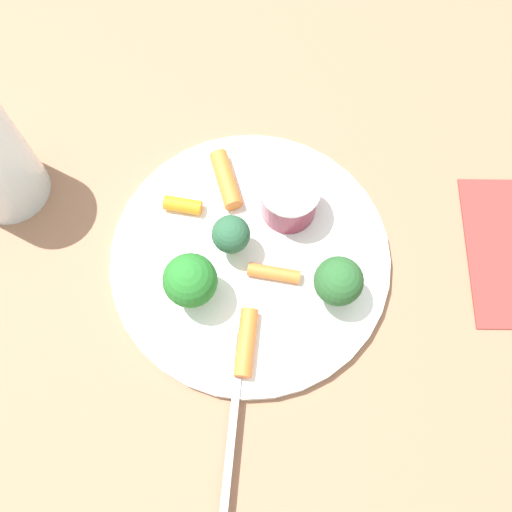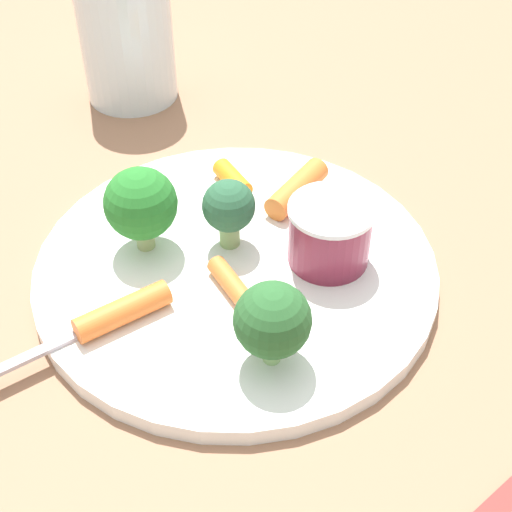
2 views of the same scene
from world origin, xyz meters
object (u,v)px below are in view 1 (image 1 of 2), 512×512
at_px(sauce_cup, 289,199).
at_px(carrot_stick_0, 183,205).
at_px(plate, 250,258).
at_px(carrot_stick_3, 246,343).
at_px(carrot_stick_1, 274,273).
at_px(broccoli_floret_0, 190,281).
at_px(broccoli_floret_2, 231,235).
at_px(carrot_stick_2, 226,180).
at_px(fork, 232,431).
at_px(broccoli_floret_1, 338,281).

height_order(sauce_cup, carrot_stick_0, sauce_cup).
height_order(plate, carrot_stick_3, carrot_stick_3).
xyz_separation_m(carrot_stick_1, carrot_stick_3, (-0.07, 0.02, 0.00)).
xyz_separation_m(sauce_cup, carrot_stick_3, (-0.13, 0.03, -0.01)).
height_order(plate, broccoli_floret_0, broccoli_floret_0).
xyz_separation_m(sauce_cup, carrot_stick_1, (-0.07, 0.01, -0.02)).
height_order(broccoli_floret_2, carrot_stick_1, broccoli_floret_2).
bearing_deg(carrot_stick_2, carrot_stick_1, -152.05).
bearing_deg(broccoli_floret_2, sauce_cup, -51.14).
bearing_deg(plate, sauce_cup, -34.85).
bearing_deg(broccoli_floret_0, fork, -161.13).
distance_m(broccoli_floret_0, fork, 0.13).
xyz_separation_m(broccoli_floret_1, carrot_stick_2, (0.11, 0.10, -0.02)).
relative_size(carrot_stick_0, carrot_stick_1, 0.74).
relative_size(broccoli_floret_2, carrot_stick_2, 0.84).
bearing_deg(carrot_stick_2, plate, -160.28).
height_order(plate, carrot_stick_0, carrot_stick_0).
bearing_deg(broccoli_floret_2, broccoli_floret_1, -113.00).
height_order(broccoli_floret_0, carrot_stick_1, broccoli_floret_0).
xyz_separation_m(carrot_stick_2, carrot_stick_3, (-0.16, -0.03, -0.00)).
height_order(carrot_stick_3, fork, carrot_stick_3).
relative_size(sauce_cup, broccoli_floret_1, 1.01).
distance_m(carrot_stick_2, fork, 0.23).
xyz_separation_m(carrot_stick_1, carrot_stick_2, (0.09, 0.05, 0.00)).
height_order(broccoli_floret_1, carrot_stick_1, broccoli_floret_1).
relative_size(broccoli_floret_0, fork, 0.34).
xyz_separation_m(broccoli_floret_0, fork, (-0.12, -0.04, -0.03)).
distance_m(sauce_cup, carrot_stick_1, 0.07).
bearing_deg(carrot_stick_3, plate, -0.02).
distance_m(plate, carrot_stick_1, 0.03).
height_order(plate, carrot_stick_2, carrot_stick_2).
bearing_deg(carrot_stick_1, carrot_stick_0, 53.88).
bearing_deg(plate, carrot_stick_0, 54.93).
relative_size(carrot_stick_0, carrot_stick_3, 0.60).
xyz_separation_m(broccoli_floret_2, carrot_stick_3, (-0.09, -0.02, -0.02)).
bearing_deg(broccoli_floret_0, broccoli_floret_2, -35.22).
bearing_deg(carrot_stick_3, broccoli_floret_2, 10.62).
bearing_deg(carrot_stick_2, fork, -175.52).
distance_m(plate, carrot_stick_3, 0.08).
relative_size(carrot_stick_1, carrot_stick_3, 0.81).
bearing_deg(carrot_stick_3, broccoli_floret_0, 47.12).
relative_size(plate, carrot_stick_2, 4.45).
relative_size(broccoli_floret_0, carrot_stick_2, 1.02).
xyz_separation_m(broccoli_floret_2, carrot_stick_1, (-0.03, -0.04, -0.02)).
bearing_deg(broccoli_floret_0, plate, -52.59).
height_order(carrot_stick_2, fork, carrot_stick_2).
height_order(broccoli_floret_1, carrot_stick_0, broccoli_floret_1).
distance_m(broccoli_floret_1, fork, 0.15).
distance_m(plate, broccoli_floret_2, 0.04).
height_order(carrot_stick_1, carrot_stick_2, carrot_stick_2).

